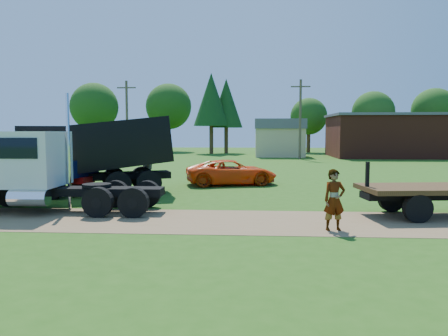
# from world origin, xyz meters

# --- Properties ---
(ground) EXTENTS (140.00, 140.00, 0.00)m
(ground) POSITION_xyz_m (0.00, 0.00, 0.00)
(ground) COLOR #245412
(ground) RESTS_ON ground
(dirt_track) EXTENTS (120.00, 4.20, 0.01)m
(dirt_track) POSITION_xyz_m (0.00, 0.00, 0.01)
(dirt_track) COLOR brown
(dirt_track) RESTS_ON ground
(white_semi_tractor) EXTENTS (7.84, 2.84, 4.72)m
(white_semi_tractor) POSITION_xyz_m (-7.97, 1.45, 1.61)
(white_semi_tractor) COLOR black
(white_semi_tractor) RESTS_ON ground
(black_dump_truck) EXTENTS (9.18, 5.83, 3.96)m
(black_dump_truck) POSITION_xyz_m (-7.68, 6.01, 2.18)
(black_dump_truck) COLOR black
(black_dump_truck) RESTS_ON ground
(navy_truck) EXTENTS (7.38, 3.60, 3.13)m
(navy_truck) POSITION_xyz_m (-11.28, 5.99, 1.60)
(navy_truck) COLOR #980B0B
(navy_truck) RESTS_ON ground
(orange_pickup) EXTENTS (5.82, 3.79, 1.49)m
(orange_pickup) POSITION_xyz_m (-0.65, 10.63, 0.74)
(orange_pickup) COLOR #EF430B
(orange_pickup) RESTS_ON ground
(spectator_a) EXTENTS (0.82, 0.64, 1.98)m
(spectator_a) POSITION_xyz_m (3.20, -1.20, 0.99)
(spectator_a) COLOR #999999
(spectator_a) RESTS_ON ground
(spectator_b) EXTENTS (1.15, 1.04, 1.93)m
(spectator_b) POSITION_xyz_m (-5.39, 8.88, 0.97)
(spectator_b) COLOR #999999
(spectator_b) RESTS_ON ground
(brick_building) EXTENTS (15.40, 10.40, 5.30)m
(brick_building) POSITION_xyz_m (18.00, 40.00, 2.66)
(brick_building) COLOR maroon
(brick_building) RESTS_ON ground
(tan_shed) EXTENTS (6.20, 5.40, 4.70)m
(tan_shed) POSITION_xyz_m (4.00, 40.00, 2.42)
(tan_shed) COLOR tan
(tan_shed) RESTS_ON ground
(utility_poles) EXTENTS (42.20, 0.28, 9.00)m
(utility_poles) POSITION_xyz_m (6.00, 35.00, 4.71)
(utility_poles) COLOR #483429
(utility_poles) RESTS_ON ground
(tree_row) EXTENTS (55.30, 14.24, 11.33)m
(tree_row) POSITION_xyz_m (-0.49, 49.27, 6.59)
(tree_row) COLOR #362616
(tree_row) RESTS_ON ground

